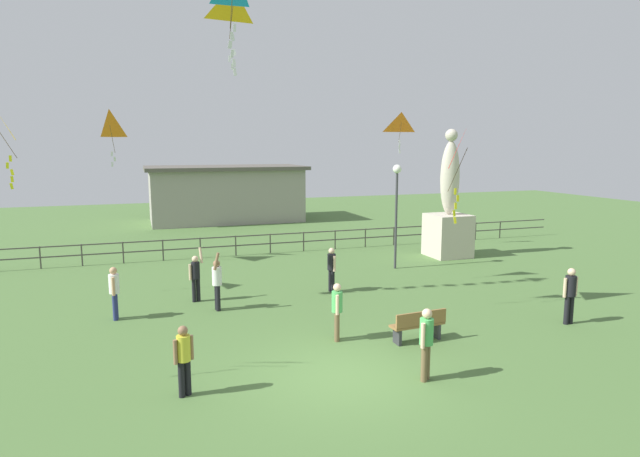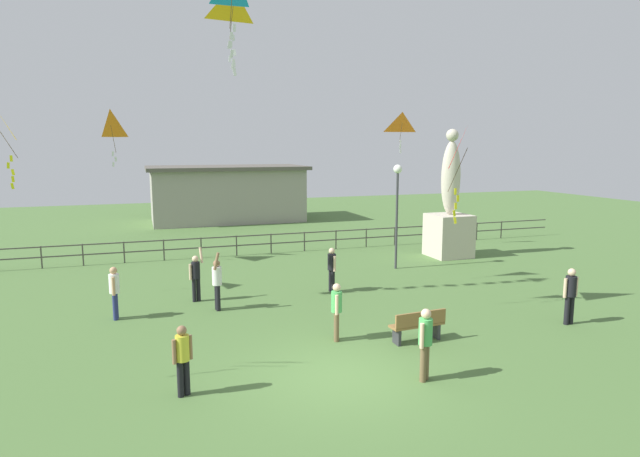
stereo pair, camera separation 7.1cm
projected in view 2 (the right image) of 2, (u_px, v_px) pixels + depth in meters
name	position (u px, v px, depth m)	size (l,w,h in m)	color
ground_plane	(341.00, 376.00, 11.89)	(80.00, 80.00, 0.00)	#4C7038
statue_monument	(449.00, 218.00, 24.62)	(1.76, 1.76, 5.86)	beige
lamppost	(397.00, 193.00, 21.90)	(0.36, 0.36, 4.34)	#38383D
park_bench	(418.00, 325.00, 13.92)	(1.52, 0.51, 0.85)	olive
person_0	(570.00, 292.00, 15.23)	(0.50, 0.30, 1.64)	black
person_1	(196.00, 275.00, 17.50)	(0.49, 0.29, 1.81)	black
person_2	(332.00, 267.00, 18.64)	(0.29, 0.47, 1.58)	black
person_3	(217.00, 281.00, 16.55)	(0.30, 0.50, 1.88)	black
person_4	(425.00, 340.00, 11.55)	(0.40, 0.34, 1.62)	brown
person_5	(337.00, 308.00, 13.95)	(0.29, 0.45, 1.55)	brown
person_6	(114.00, 289.00, 15.67)	(0.29, 0.48, 1.59)	navy
person_7	(183.00, 356.00, 10.84)	(0.42, 0.28, 1.50)	black
kite_0	(111.00, 127.00, 21.96)	(0.89, 1.14, 2.28)	orange
kite_2	(467.00, 151.00, 15.79)	(0.88, 0.90, 2.95)	red
kite_4	(402.00, 123.00, 25.43)	(1.22, 0.56, 1.93)	orange
kite_7	(233.00, 6.00, 16.47)	(1.21, 0.78, 2.45)	yellow
waterfront_railing	(224.00, 243.00, 24.75)	(36.01, 0.06, 0.95)	#4C4742
pavilion_building	(227.00, 193.00, 36.44)	(10.51, 5.56, 3.76)	gray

